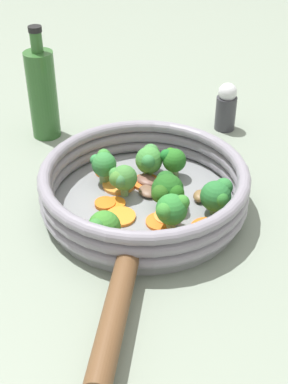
# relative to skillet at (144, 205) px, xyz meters

# --- Properties ---
(ground_plane) EXTENTS (4.00, 4.00, 0.00)m
(ground_plane) POSITION_rel_skillet_xyz_m (0.00, 0.00, -0.01)
(ground_plane) COLOR gray
(skillet) EXTENTS (0.27, 0.27, 0.01)m
(skillet) POSITION_rel_skillet_xyz_m (0.00, 0.00, 0.00)
(skillet) COLOR gray
(skillet) RESTS_ON ground_plane
(skillet_rim_wall) EXTENTS (0.29, 0.29, 0.05)m
(skillet_rim_wall) POSITION_rel_skillet_xyz_m (0.00, 0.00, 0.03)
(skillet_rim_wall) COLOR gray
(skillet_rim_wall) RESTS_ON skillet
(skillet_handle) EXTENTS (0.15, 0.15, 0.03)m
(skillet_handle) POSITION_rel_skillet_xyz_m (0.16, 0.16, 0.02)
(skillet_handle) COLOR brown
(skillet_handle) RESTS_ON skillet
(skillet_rivet_left) EXTENTS (0.01, 0.01, 0.01)m
(skillet_rivet_left) POSITION_rel_skillet_xyz_m (0.11, 0.06, 0.01)
(skillet_rivet_left) COLOR gray
(skillet_rivet_left) RESTS_ON skillet
(skillet_rivet_right) EXTENTS (0.01, 0.01, 0.01)m
(skillet_rivet_right) POSITION_rel_skillet_xyz_m (0.07, 0.11, 0.01)
(skillet_rivet_right) COLOR gray
(skillet_rivet_right) RESTS_ON skillet
(carrot_slice_0) EXTENTS (0.04, 0.04, 0.00)m
(carrot_slice_0) POSITION_rel_skillet_xyz_m (-0.03, -0.03, 0.01)
(carrot_slice_0) COLOR orange
(carrot_slice_0) RESTS_ON skillet
(carrot_slice_1) EXTENTS (0.05, 0.05, 0.01)m
(carrot_slice_1) POSITION_rel_skillet_xyz_m (-0.00, 0.05, 0.01)
(carrot_slice_1) COLOR #F9943E
(carrot_slice_1) RESTS_ON skillet
(carrot_slice_2) EXTENTS (0.06, 0.06, 0.01)m
(carrot_slice_2) POSITION_rel_skillet_xyz_m (0.08, 0.06, 0.01)
(carrot_slice_2) COLOR orange
(carrot_slice_2) RESTS_ON skillet
(carrot_slice_3) EXTENTS (0.05, 0.05, 0.00)m
(carrot_slice_3) POSITION_rel_skillet_xyz_m (0.01, 0.05, 0.01)
(carrot_slice_3) COLOR orange
(carrot_slice_3) RESTS_ON skillet
(carrot_slice_4) EXTENTS (0.06, 0.06, 0.00)m
(carrot_slice_4) POSITION_rel_skillet_xyz_m (0.01, -0.05, 0.01)
(carrot_slice_4) COLOR orange
(carrot_slice_4) RESTS_ON skillet
(carrot_slice_5) EXTENTS (0.04, 0.04, 0.01)m
(carrot_slice_5) POSITION_rel_skillet_xyz_m (0.05, -0.02, 0.01)
(carrot_slice_5) COLOR orange
(carrot_slice_5) RESTS_ON skillet
(carrot_slice_6) EXTENTS (0.04, 0.04, 0.00)m
(carrot_slice_6) POSITION_rel_skillet_xyz_m (0.00, -0.09, 0.01)
(carrot_slice_6) COLOR orange
(carrot_slice_6) RESTS_ON skillet
(carrot_slice_7) EXTENTS (0.03, 0.03, 0.00)m
(carrot_slice_7) POSITION_rel_skillet_xyz_m (0.04, -0.02, 0.01)
(carrot_slice_7) COLOR orange
(carrot_slice_7) RESTS_ON skillet
(carrot_slice_8) EXTENTS (0.05, 0.05, 0.00)m
(carrot_slice_8) POSITION_rel_skillet_xyz_m (0.05, 0.09, 0.01)
(carrot_slice_8) COLOR orange
(carrot_slice_8) RESTS_ON skillet
(carrot_slice_9) EXTENTS (0.06, 0.06, 0.00)m
(carrot_slice_9) POSITION_rel_skillet_xyz_m (-0.03, 0.10, 0.01)
(carrot_slice_9) COLOR orange
(carrot_slice_9) RESTS_ON skillet
(carrot_slice_10) EXTENTS (0.06, 0.06, 0.01)m
(carrot_slice_10) POSITION_rel_skillet_xyz_m (0.03, 0.09, 0.01)
(carrot_slice_10) COLOR orange
(carrot_slice_10) RESTS_ON skillet
(carrot_slice_11) EXTENTS (0.05, 0.05, 0.00)m
(carrot_slice_11) POSITION_rel_skillet_xyz_m (0.05, 0.01, 0.01)
(carrot_slice_11) COLOR orange
(carrot_slice_11) RESTS_ON skillet
(broccoli_floret_0) EXTENTS (0.04, 0.04, 0.05)m
(broccoli_floret_0) POSITION_rel_skillet_xyz_m (0.02, -0.07, 0.04)
(broccoli_floret_0) COLOR #6B8C4A
(broccoli_floret_0) RESTS_ON skillet
(broccoli_floret_1) EXTENTS (0.04, 0.04, 0.05)m
(broccoli_floret_1) POSITION_rel_skillet_xyz_m (-0.07, -0.02, 0.04)
(broccoli_floret_1) COLOR #6D8E50
(broccoli_floret_1) RESTS_ON skillet
(broccoli_floret_2) EXTENTS (0.04, 0.04, 0.05)m
(broccoli_floret_2) POSITION_rel_skillet_xyz_m (0.02, -0.03, 0.04)
(broccoli_floret_2) COLOR #7CA561
(broccoli_floret_2) RESTS_ON skillet
(broccoli_floret_3) EXTENTS (0.05, 0.06, 0.05)m
(broccoli_floret_3) POSITION_rel_skillet_xyz_m (-0.02, 0.03, 0.04)
(broccoli_floret_3) COLOR #72A055
(broccoli_floret_3) RESTS_ON skillet
(broccoli_floret_4) EXTENTS (0.04, 0.04, 0.05)m
(broccoli_floret_4) POSITION_rel_skillet_xyz_m (-0.05, -0.05, 0.04)
(broccoli_floret_4) COLOR #87B363
(broccoli_floret_4) RESTS_ON skillet
(broccoli_floret_5) EXTENTS (0.05, 0.04, 0.05)m
(broccoli_floret_5) POSITION_rel_skillet_xyz_m (0.01, 0.07, 0.04)
(broccoli_floret_5) COLOR #7EA35F
(broccoli_floret_5) RESTS_ON skillet
(broccoli_floret_6) EXTENTS (0.05, 0.04, 0.05)m
(broccoli_floret_6) POSITION_rel_skillet_xyz_m (0.10, 0.05, 0.04)
(broccoli_floret_6) COLOR #8DA863
(broccoli_floret_6) RESTS_ON skillet
(broccoli_floret_7) EXTENTS (0.05, 0.05, 0.05)m
(broccoli_floret_7) POSITION_rel_skillet_xyz_m (-0.06, 0.08, 0.04)
(broccoli_floret_7) COLOR #7EA85B
(broccoli_floret_7) RESTS_ON skillet
(mushroom_piece_0) EXTENTS (0.03, 0.03, 0.01)m
(mushroom_piece_0) POSITION_rel_skillet_xyz_m (-0.06, 0.05, 0.01)
(mushroom_piece_0) COLOR brown
(mushroom_piece_0) RESTS_ON skillet
(mushroom_piece_1) EXTENTS (0.03, 0.04, 0.01)m
(mushroom_piece_1) POSITION_rel_skillet_xyz_m (-0.03, -0.03, 0.01)
(mushroom_piece_1) COLOR brown
(mushroom_piece_1) RESTS_ON skillet
(mushroom_piece_2) EXTENTS (0.04, 0.04, 0.01)m
(mushroom_piece_2) POSITION_rel_skillet_xyz_m (-0.05, 0.00, 0.01)
(mushroom_piece_2) COLOR brown
(mushroom_piece_2) RESTS_ON skillet
(mushroom_piece_3) EXTENTS (0.03, 0.04, 0.01)m
(mushroom_piece_3) POSITION_rel_skillet_xyz_m (-0.01, -0.01, 0.01)
(mushroom_piece_3) COLOR brown
(mushroom_piece_3) RESTS_ON skillet
(salt_shaker) EXTENTS (0.04, 0.04, 0.09)m
(salt_shaker) POSITION_rel_skillet_xyz_m (-0.26, -0.10, 0.04)
(salt_shaker) COLOR #333338
(salt_shaker) RESTS_ON ground_plane
(oil_bottle) EXTENTS (0.05, 0.05, 0.19)m
(oil_bottle) POSITION_rel_skillet_xyz_m (-0.00, -0.27, 0.07)
(oil_bottle) COLOR #2D5B28
(oil_bottle) RESTS_ON ground_plane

